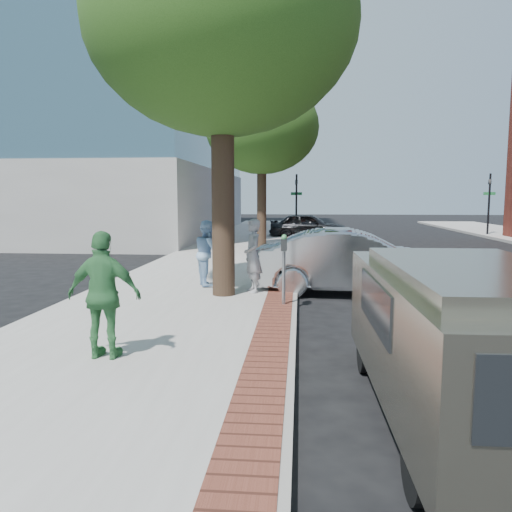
# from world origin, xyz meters

# --- Properties ---
(ground) EXTENTS (120.00, 120.00, 0.00)m
(ground) POSITION_xyz_m (0.00, 0.00, 0.00)
(ground) COLOR black
(ground) RESTS_ON ground
(sidewalk) EXTENTS (5.00, 60.00, 0.15)m
(sidewalk) POSITION_xyz_m (-1.50, 8.00, 0.07)
(sidewalk) COLOR #9E9991
(sidewalk) RESTS_ON ground
(brick_strip) EXTENTS (0.60, 60.00, 0.01)m
(brick_strip) POSITION_xyz_m (0.70, 8.00, 0.15)
(brick_strip) COLOR brown
(brick_strip) RESTS_ON sidewalk
(curb) EXTENTS (0.10, 60.00, 0.15)m
(curb) POSITION_xyz_m (1.05, 8.00, 0.07)
(curb) COLOR gray
(curb) RESTS_ON ground
(office_tower) EXTENTS (18.00, 22.00, 24.00)m
(office_tower) POSITION_xyz_m (-13.00, 22.00, 12.00)
(office_tower) COLOR slate
(office_tower) RESTS_ON ground
(office_base) EXTENTS (18.20, 22.20, 4.00)m
(office_base) POSITION_xyz_m (-13.00, 22.00, 2.00)
(office_base) COLOR gray
(office_base) RESTS_ON ground
(signal_near) EXTENTS (0.70, 0.15, 3.80)m
(signal_near) POSITION_xyz_m (0.90, 22.00, 2.25)
(signal_near) COLOR black
(signal_near) RESTS_ON ground
(signal_far) EXTENTS (0.70, 0.15, 3.80)m
(signal_far) POSITION_xyz_m (12.50, 22.00, 2.25)
(signal_far) COLOR black
(signal_far) RESTS_ON ground
(tree_near) EXTENTS (6.00, 6.00, 8.51)m
(tree_near) POSITION_xyz_m (-0.60, 1.90, 6.17)
(tree_near) COLOR black
(tree_near) RESTS_ON sidewalk
(tree_far) EXTENTS (4.80, 4.80, 7.14)m
(tree_far) POSITION_xyz_m (-0.50, 12.00, 5.30)
(tree_far) COLOR black
(tree_far) RESTS_ON sidewalk
(parking_meter) EXTENTS (0.12, 0.32, 1.47)m
(parking_meter) POSITION_xyz_m (0.82, 0.94, 1.21)
(parking_meter) COLOR gray
(parking_meter) RESTS_ON sidewalk
(person_gray) EXTENTS (0.61, 0.74, 1.74)m
(person_gray) POSITION_xyz_m (0.04, 2.27, 1.02)
(person_gray) COLOR #9A9B9F
(person_gray) RESTS_ON sidewalk
(person_officer) EXTENTS (0.89, 0.99, 1.67)m
(person_officer) POSITION_xyz_m (-1.19, 3.09, 0.99)
(person_officer) COLOR #93BBE3
(person_officer) RESTS_ON sidewalk
(person_green) EXTENTS (1.07, 0.48, 1.79)m
(person_green) POSITION_xyz_m (-1.56, -2.76, 1.05)
(person_green) COLOR #397D43
(person_green) RESTS_ON sidewalk
(sedan_silver) EXTENTS (4.98, 1.97, 1.61)m
(sedan_silver) POSITION_xyz_m (2.49, 3.01, 0.81)
(sedan_silver) COLOR #A3A6A9
(sedan_silver) RESTS_ON ground
(bg_car) EXTENTS (4.51, 2.15, 1.49)m
(bg_car) POSITION_xyz_m (1.60, 19.47, 0.74)
(bg_car) COLOR black
(bg_car) RESTS_ON ground
(van) EXTENTS (1.87, 4.76, 1.74)m
(van) POSITION_xyz_m (2.88, -3.93, 0.95)
(van) COLOR gray
(van) RESTS_ON ground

